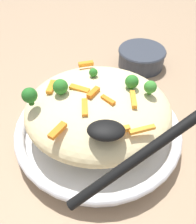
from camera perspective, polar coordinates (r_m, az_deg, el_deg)
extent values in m
plane|color=#9E7F60|center=(0.51, 0.00, -5.90)|extent=(2.40, 2.40, 0.00)
cylinder|color=silver|center=(0.50, 0.00, -5.03)|extent=(0.30, 0.30, 0.02)
torus|color=silver|center=(0.49, 0.00, -3.37)|extent=(0.33, 0.33, 0.02)
torus|color=black|center=(0.48, 0.00, -3.05)|extent=(0.32, 0.32, 0.00)
ellipsoid|color=beige|center=(0.45, 0.00, 0.66)|extent=(0.27, 0.25, 0.08)
cube|color=orange|center=(0.42, 8.23, 2.95)|extent=(0.01, 0.04, 0.01)
cube|color=orange|center=(0.37, 10.25, -4.03)|extent=(0.04, 0.02, 0.01)
cube|color=orange|center=(0.43, -4.33, 5.41)|extent=(0.04, 0.02, 0.01)
cube|color=orange|center=(0.50, -2.83, 11.14)|extent=(0.03, 0.02, 0.01)
cube|color=orange|center=(0.41, 2.33, 2.74)|extent=(0.03, 0.02, 0.01)
cube|color=orange|center=(0.45, -10.81, 5.77)|extent=(0.01, 0.03, 0.01)
cube|color=orange|center=(0.40, -3.12, 1.13)|extent=(0.01, 0.04, 0.01)
cube|color=orange|center=(0.37, -9.39, -4.26)|extent=(0.03, 0.03, 0.01)
cube|color=orange|center=(0.42, -1.10, 4.55)|extent=(0.02, 0.03, 0.01)
cube|color=orange|center=(0.37, 5.35, -4.16)|extent=(0.03, 0.02, 0.01)
cylinder|color=#296820|center=(0.43, -8.57, 4.45)|extent=(0.01, 0.01, 0.01)
sphere|color=#2D7A28|center=(0.42, -8.76, 5.84)|extent=(0.03, 0.03, 0.03)
cylinder|color=#377928|center=(0.44, 11.86, 4.55)|extent=(0.01, 0.01, 0.01)
sphere|color=#3D8E33|center=(0.43, 12.09, 5.73)|extent=(0.02, 0.02, 0.02)
cylinder|color=#296820|center=(0.44, 7.73, 5.79)|extent=(0.01, 0.01, 0.01)
sphere|color=#2D7A28|center=(0.43, 7.89, 7.04)|extent=(0.02, 0.02, 0.02)
cylinder|color=#205B1C|center=(0.42, -15.28, 2.31)|extent=(0.01, 0.01, 0.01)
sphere|color=#236B23|center=(0.41, -15.65, 3.76)|extent=(0.03, 0.03, 0.03)
cylinder|color=#296820|center=(0.46, -1.08, 8.34)|extent=(0.01, 0.01, 0.01)
sphere|color=#2D7A28|center=(0.46, -1.10, 9.19)|extent=(0.02, 0.02, 0.02)
ellipsoid|color=black|center=(0.35, 1.89, -4.27)|extent=(0.06, 0.04, 0.02)
cylinder|color=black|center=(0.27, 9.83, -10.09)|extent=(0.16, 0.09, 0.10)
cylinder|color=#333842|center=(0.71, 10.04, 12.37)|extent=(0.12, 0.12, 0.05)
torus|color=#333842|center=(0.69, 10.26, 13.80)|extent=(0.13, 0.13, 0.01)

